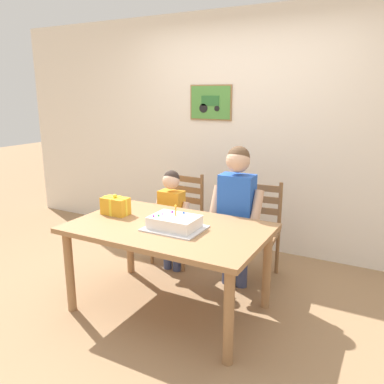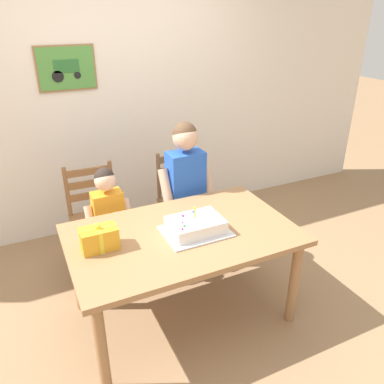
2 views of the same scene
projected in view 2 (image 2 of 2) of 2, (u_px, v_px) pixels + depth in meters
The scene contains 9 objects.
ground_plane at pixel (183, 313), 2.95m from camera, with size 20.00×20.00×0.00m, color #997551.
back_wall at pixel (113, 100), 3.72m from camera, with size 6.40×0.11×2.60m.
dining_table at pixel (183, 243), 2.68m from camera, with size 1.54×0.95×0.72m.
birthday_cake at pixel (196, 226), 2.62m from camera, with size 0.44×0.34×0.19m.
gift_box_red_large at pixel (99, 239), 2.43m from camera, with size 0.24×0.14×0.18m.
chair_left at pixel (96, 219), 3.31m from camera, with size 0.44×0.44×0.92m.
chair_right at pixel (185, 200), 3.64m from camera, with size 0.46×0.46×0.92m.
child_older at pixel (186, 181), 3.25m from camera, with size 0.47×0.27×1.30m.
child_younger at pixel (109, 215), 3.07m from camera, with size 0.36×0.21×1.02m.
Camera 2 is at (-0.91, -2.07, 2.12)m, focal length 36.02 mm.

